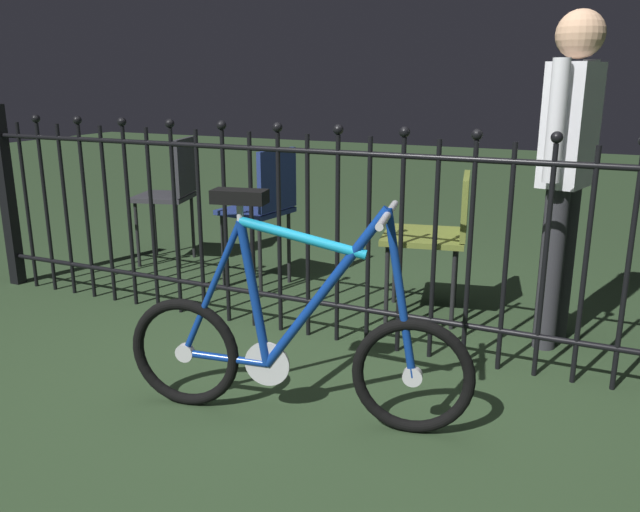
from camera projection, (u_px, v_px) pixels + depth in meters
ground_plane at (289, 387)px, 2.77m from camera, size 20.00×20.00×0.00m
iron_fence at (331, 230)px, 3.13m from camera, size 4.59×0.07×1.13m
bicycle at (293, 345)px, 2.44m from camera, size 1.34×0.42×0.89m
chair_charcoal at (173, 188)px, 4.49m from camera, size 0.45×0.45×0.88m
chair_olive at (439, 229)px, 3.46m from camera, size 0.51×0.51×0.79m
chair_navy at (265, 203)px, 3.96m from camera, size 0.42×0.42×0.87m
person_visitor at (568, 155)px, 3.00m from camera, size 0.25×0.46×1.57m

